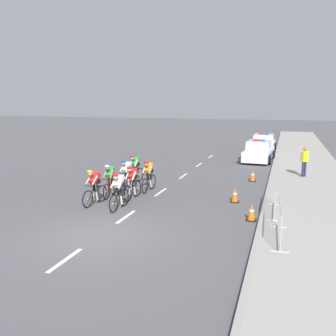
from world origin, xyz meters
TOP-DOWN VIEW (x-y plane):
  - ground_plane at (0.00, 0.00)m, footprint 160.00×160.00m
  - sidewalk_slab at (6.92, 14.00)m, footprint 4.24×60.00m
  - kerb_edge at (4.87, 14.00)m, footprint 0.16×60.00m
  - lane_markings_centre at (0.00, 8.05)m, footprint 0.14×21.60m
  - cyclist_lead at (-1.92, 3.15)m, footprint 0.45×1.72m
  - cyclist_second at (-0.67, 2.87)m, footprint 0.42×1.72m
  - cyclist_third at (-1.89, 4.49)m, footprint 0.45×1.72m
  - cyclist_fourth at (-0.78, 4.49)m, footprint 0.42×1.72m
  - cyclist_fifth at (-1.72, 5.93)m, footprint 0.44×1.72m
  - cyclist_sixth at (-0.61, 6.03)m, footprint 0.42×1.72m
  - cyclist_seventh at (-1.95, 7.55)m, footprint 0.45×1.72m
  - police_car_nearest at (3.74, 16.95)m, footprint 2.21×4.50m
  - police_car_second at (3.74, 22.39)m, footprint 2.03×4.42m
  - crowd_barrier_front at (5.52, 1.16)m, footprint 0.60×2.32m
  - crowd_barrier_middle at (5.29, 3.96)m, footprint 0.54×2.32m
  - traffic_cone_near at (3.60, 5.37)m, footprint 0.36×0.36m
  - traffic_cone_mid at (4.52, 3.06)m, footprint 0.36×0.36m
  - traffic_cone_far at (3.96, 9.86)m, footprint 0.36×0.36m
  - spectator_closest at (6.61, 11.42)m, footprint 0.41×0.43m

SIDE VIEW (x-z plane):
  - ground_plane at x=0.00m, z-range 0.00..0.00m
  - lane_markings_centre at x=0.00m, z-range 0.00..0.01m
  - sidewalk_slab at x=6.92m, z-range 0.00..0.12m
  - kerb_edge at x=4.87m, z-range 0.00..0.13m
  - traffic_cone_near at x=3.60m, z-range -0.01..0.63m
  - traffic_cone_mid at x=4.52m, z-range -0.01..0.63m
  - traffic_cone_far at x=3.96m, z-range -0.01..0.63m
  - crowd_barrier_front at x=5.52m, z-range 0.11..1.18m
  - crowd_barrier_middle at x=5.29m, z-range 0.11..1.18m
  - police_car_nearest at x=3.74m, z-range -0.12..1.48m
  - police_car_second at x=3.74m, z-range -0.12..1.48m
  - cyclist_lead at x=-1.92m, z-range 0.00..1.57m
  - cyclist_second at x=-0.67m, z-range 0.00..1.57m
  - cyclist_third at x=-1.89m, z-range 0.00..1.57m
  - cyclist_fourth at x=-0.78m, z-range 0.00..1.57m
  - cyclist_fifth at x=-1.72m, z-range 0.00..1.57m
  - cyclist_sixth at x=-0.61m, z-range 0.00..1.57m
  - cyclist_seventh at x=-1.95m, z-range 0.00..1.57m
  - spectator_closest at x=6.61m, z-range 0.25..1.92m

